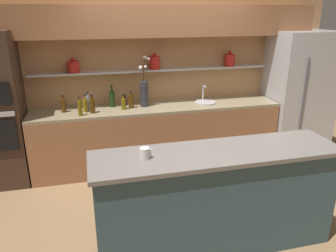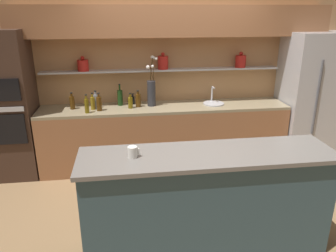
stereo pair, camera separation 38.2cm
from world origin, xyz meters
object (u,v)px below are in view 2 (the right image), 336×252
bottle_spirit_1 (138,100)px  coffee_mug (133,152)px  bottle_oil_2 (93,103)px  bottle_sauce_8 (133,100)px  bottle_oil_5 (130,102)px  refrigerator (313,98)px  bottle_spirit_7 (96,101)px  flower_vase (151,90)px  sink_fixture (213,103)px  oven_tower (9,106)px  bottle_wine_3 (120,97)px  bottle_spirit_0 (72,102)px  bottle_spirit_6 (99,103)px  bottle_oil_4 (87,105)px

bottle_spirit_1 → coffee_mug: 1.92m
bottle_oil_2 → bottle_sauce_8: bearing=19.6°
coffee_mug → bottle_oil_5: bearing=88.9°
refrigerator → bottle_spirit_7: 3.25m
refrigerator → bottle_oil_5: size_ratio=8.92×
refrigerator → flower_vase: (-2.46, 0.09, 0.18)m
flower_vase → bottle_spirit_1: 0.24m
sink_fixture → coffee_mug: size_ratio=2.92×
oven_tower → bottle_wine_3: bearing=5.4°
bottle_oil_2 → bottle_spirit_0: bearing=168.3°
bottle_spirit_1 → bottle_oil_2: bottle_spirit_1 is taller
refrigerator → bottle_spirit_7: refrigerator is taller
refrigerator → oven_tower: (-4.41, 0.04, 0.04)m
bottle_sauce_8 → bottle_wine_3: bearing=-168.3°
sink_fixture → flower_vase: bearing=177.2°
bottle_spirit_1 → bottle_oil_2: bearing=-176.3°
flower_vase → refrigerator: bearing=-2.2°
bottle_spirit_0 → bottle_sauce_8: 0.86m
oven_tower → bottle_spirit_1: (1.75, 0.02, 0.01)m
bottle_oil_2 → coffee_mug: size_ratio=2.27×
flower_vase → coffee_mug: bearing=-100.0°
bottle_oil_5 → refrigerator: bearing=-0.2°
coffee_mug → oven_tower: bearing=130.2°
bottle_wine_3 → bottle_spirit_7: bottle_wine_3 is taller
bottle_spirit_6 → coffee_mug: bottle_spirit_6 is taller
bottle_spirit_7 → bottle_oil_4: bearing=-115.3°
bottle_wine_3 → bottle_spirit_0: bearing=-171.2°
refrigerator → bottle_spirit_0: size_ratio=8.14×
bottle_wine_3 → bottle_sauce_8: (0.18, 0.04, -0.05)m
bottle_oil_2 → bottle_oil_4: 0.17m
oven_tower → flower_vase: 1.95m
refrigerator → bottle_spirit_7: bearing=178.6°
oven_tower → bottle_spirit_0: 0.83m
flower_vase → sink_fixture: (0.91, -0.04, -0.21)m
flower_vase → bottle_oil_4: size_ratio=2.77×
bottle_spirit_0 → bottle_oil_2: bottle_spirit_0 is taller
bottle_oil_2 → flower_vase: bearing=5.3°
bottle_spirit_0 → bottle_wine_3: (0.66, 0.10, 0.02)m
oven_tower → bottle_oil_2: 1.11m
sink_fixture → bottle_oil_4: 1.82m
refrigerator → bottle_spirit_1: size_ratio=8.00×
bottle_oil_5 → bottle_sauce_8: size_ratio=1.36×
sink_fixture → bottle_wine_3: bottle_wine_3 is taller
bottle_spirit_0 → bottle_spirit_6: size_ratio=0.94×
refrigerator → bottle_oil_4: 3.36m
sink_fixture → bottle_spirit_0: size_ratio=1.28×
bottle_wine_3 → bottle_oil_5: bottle_wine_3 is taller
bottle_spirit_0 → flower_vase: bearing=0.9°
bottle_oil_5 → bottle_oil_4: bearing=-165.5°
bottle_oil_2 → coffee_mug: (0.49, -1.87, 0.05)m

